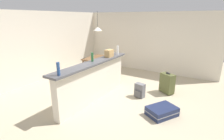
# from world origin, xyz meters

# --- Properties ---
(ground_plane) EXTENTS (13.00, 13.00, 0.05)m
(ground_plane) POSITION_xyz_m (0.00, 0.00, -0.03)
(ground_plane) COLOR #BCAD8E
(wall_back) EXTENTS (6.60, 0.10, 2.50)m
(wall_back) POSITION_xyz_m (0.00, 3.05, 1.25)
(wall_back) COLOR silver
(wall_back) RESTS_ON ground_plane
(wall_right) EXTENTS (0.10, 6.00, 2.50)m
(wall_right) POSITION_xyz_m (3.05, 0.30, 1.25)
(wall_right) COLOR silver
(wall_right) RESTS_ON ground_plane
(partition_half_wall) EXTENTS (2.80, 0.20, 1.07)m
(partition_half_wall) POSITION_xyz_m (-0.49, 0.37, 0.53)
(partition_half_wall) COLOR silver
(partition_half_wall) RESTS_ON ground_plane
(bar_countertop) EXTENTS (2.96, 0.40, 0.05)m
(bar_countertop) POSITION_xyz_m (-0.49, 0.37, 1.09)
(bar_countertop) COLOR #4C4C51
(bar_countertop) RESTS_ON partition_half_wall
(bottle_blue) EXTENTS (0.07, 0.07, 0.28)m
(bottle_blue) POSITION_xyz_m (-1.78, 0.28, 1.26)
(bottle_blue) COLOR #284C89
(bottle_blue) RESTS_ON bar_countertop
(bottle_green) EXTENTS (0.07, 0.07, 0.24)m
(bottle_green) POSITION_xyz_m (-0.45, 0.43, 1.24)
(bottle_green) COLOR #2D6B38
(bottle_green) RESTS_ON bar_countertop
(bottle_white) EXTENTS (0.07, 0.07, 0.29)m
(bottle_white) POSITION_xyz_m (0.71, 0.30, 1.26)
(bottle_white) COLOR silver
(bottle_white) RESTS_ON bar_countertop
(grocery_bag) EXTENTS (0.26, 0.18, 0.22)m
(grocery_bag) POSITION_xyz_m (0.27, 0.34, 1.23)
(grocery_bag) COLOR tan
(grocery_bag) RESTS_ON bar_countertop
(dining_table) EXTENTS (1.10, 0.80, 0.74)m
(dining_table) POSITION_xyz_m (1.31, 1.55, 0.65)
(dining_table) COLOR brown
(dining_table) RESTS_ON ground_plane
(dining_chair_near_partition) EXTENTS (0.41, 0.41, 0.93)m
(dining_chair_near_partition) POSITION_xyz_m (1.29, 1.03, 0.52)
(dining_chair_near_partition) COLOR #9E754C
(dining_chair_near_partition) RESTS_ON ground_plane
(pendant_lamp) EXTENTS (0.34, 0.34, 0.75)m
(pendant_lamp) POSITION_xyz_m (1.33, 1.53, 1.86)
(pendant_lamp) COLOR black
(suitcase_flat_navy) EXTENTS (0.88, 0.78, 0.22)m
(suitcase_flat_navy) POSITION_xyz_m (-0.33, -1.55, 0.11)
(suitcase_flat_navy) COLOR #1E284C
(suitcase_flat_navy) RESTS_ON ground_plane
(suitcase_upright_olive) EXTENTS (0.44, 0.50, 0.67)m
(suitcase_upright_olive) POSITION_xyz_m (1.04, -1.29, 0.33)
(suitcase_upright_olive) COLOR #51562D
(suitcase_upright_olive) RESTS_ON ground_plane
(backpack_grey) EXTENTS (0.29, 0.31, 0.42)m
(backpack_grey) POSITION_xyz_m (0.33, -0.68, 0.20)
(backpack_grey) COLOR slate
(backpack_grey) RESTS_ON ground_plane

